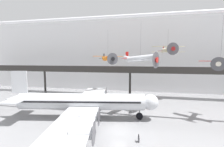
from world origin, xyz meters
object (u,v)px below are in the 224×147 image
at_px(suspended_plane_silver_racer, 140,59).
at_px(suspended_plane_orange_highwing, 108,58).
at_px(airliner_silver_main, 81,102).
at_px(suspended_plane_red_highwing, 220,63).
at_px(suspended_plane_cream_biplane, 168,50).
at_px(info_sign_pedestal, 139,139).

distance_m(suspended_plane_silver_racer, suspended_plane_orange_highwing, 11.11).
xyz_separation_m(airliner_silver_main, suspended_plane_orange_highwing, (2.07, 14.21, 8.46)).
relative_size(suspended_plane_orange_highwing, suspended_plane_red_highwing, 0.94).
relative_size(suspended_plane_cream_biplane, info_sign_pedestal, 7.12).
bearing_deg(suspended_plane_orange_highwing, suspended_plane_cream_biplane, 65.61).
bearing_deg(suspended_plane_red_highwing, suspended_plane_silver_racer, -69.96).
distance_m(suspended_plane_cream_biplane, info_sign_pedestal, 27.97).
height_order(suspended_plane_orange_highwing, info_sign_pedestal, suspended_plane_orange_highwing).
bearing_deg(airliner_silver_main, suspended_plane_orange_highwing, 72.24).
height_order(suspended_plane_silver_racer, suspended_plane_cream_biplane, suspended_plane_cream_biplane).
height_order(airliner_silver_main, suspended_plane_silver_racer, suspended_plane_silver_racer).
relative_size(suspended_plane_red_highwing, info_sign_pedestal, 8.00).
bearing_deg(info_sign_pedestal, suspended_plane_silver_racer, 76.31).
bearing_deg(suspended_plane_orange_highwing, info_sign_pedestal, -11.17).
bearing_deg(info_sign_pedestal, suspended_plane_orange_highwing, 99.64).
relative_size(suspended_plane_silver_racer, suspended_plane_red_highwing, 0.99).
bearing_deg(suspended_plane_orange_highwing, suspended_plane_silver_racer, 18.14).
height_order(suspended_plane_red_highwing, info_sign_pedestal, suspended_plane_red_highwing).
distance_m(airliner_silver_main, suspended_plane_cream_biplane, 27.22).
height_order(airliner_silver_main, info_sign_pedestal, airliner_silver_main).
bearing_deg(suspended_plane_orange_highwing, suspended_plane_red_highwing, 33.65).
bearing_deg(suspended_plane_cream_biplane, suspended_plane_silver_racer, -49.90).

